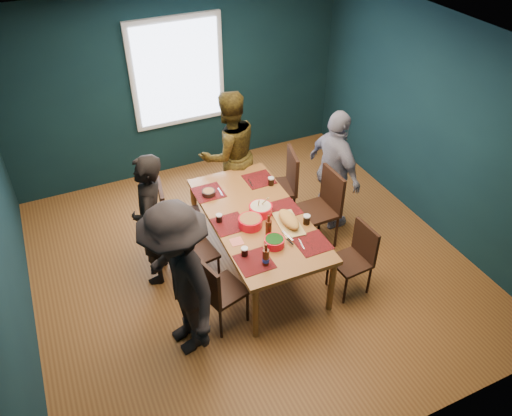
{
  "coord_description": "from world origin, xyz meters",
  "views": [
    {
      "loc": [
        -1.81,
        -4.09,
        4.27
      ],
      "look_at": [
        0.06,
        -0.04,
        0.87
      ],
      "focal_mm": 35.0,
      "sensor_mm": 36.0,
      "label": 1
    }
  ],
  "objects": [
    {
      "name": "room",
      "position": [
        0.0,
        0.27,
        1.37
      ],
      "size": [
        5.01,
        5.01,
        2.71
      ],
      "color": "brown",
      "rests_on": "ground"
    },
    {
      "name": "dining_table",
      "position": [
        0.06,
        -0.07,
        0.7
      ],
      "size": [
        1.07,
        2.07,
        0.78
      ],
      "rotation": [
        0.0,
        0.0,
        -0.03
      ],
      "color": "brown",
      "rests_on": "floor"
    },
    {
      "name": "chair_left_far",
      "position": [
        -0.74,
        0.57,
        0.6
      ],
      "size": [
        0.53,
        0.53,
        1.03
      ],
      "rotation": [
        0.0,
        0.0,
        -0.16
      ],
      "color": "black",
      "rests_on": "floor"
    },
    {
      "name": "chair_left_mid",
      "position": [
        -0.73,
        0.0,
        0.5
      ],
      "size": [
        0.44,
        0.44,
        0.87
      ],
      "rotation": [
        0.0,
        0.0,
        0.13
      ],
      "color": "black",
      "rests_on": "floor"
    },
    {
      "name": "chair_left_near",
      "position": [
        -0.69,
        -0.69,
        0.54
      ],
      "size": [
        0.51,
        0.51,
        0.92
      ],
      "rotation": [
        0.0,
        0.0,
        0.26
      ],
      "color": "black",
      "rests_on": "floor"
    },
    {
      "name": "chair_right_far",
      "position": [
        0.78,
        0.66,
        0.59
      ],
      "size": [
        0.56,
        0.56,
        1.02
      ],
      "rotation": [
        0.0,
        0.0,
        -0.24
      ],
      "color": "black",
      "rests_on": "floor"
    },
    {
      "name": "chair_right_mid",
      "position": [
        1.02,
        0.04,
        0.59
      ],
      "size": [
        0.47,
        0.47,
        1.02
      ],
      "rotation": [
        0.0,
        0.0,
        0.02
      ],
      "color": "black",
      "rests_on": "floor"
    },
    {
      "name": "chair_right_near",
      "position": [
        0.93,
        -0.83,
        0.5
      ],
      "size": [
        0.41,
        0.41,
        0.86
      ],
      "rotation": [
        0.0,
        0.0,
        0.07
      ],
      "color": "black",
      "rests_on": "floor"
    },
    {
      "name": "person_far_left",
      "position": [
        -1.06,
        0.3,
        0.82
      ],
      "size": [
        0.58,
        0.7,
        1.63
      ],
      "primitive_type": "imported",
      "rotation": [
        0.0,
        0.0,
        4.35
      ],
      "color": "black",
      "rests_on": "floor"
    },
    {
      "name": "person_back",
      "position": [
        0.24,
        1.19,
        0.87
      ],
      "size": [
        0.9,
        0.73,
        1.73
      ],
      "primitive_type": "imported",
      "rotation": [
        0.0,
        0.0,
        3.23
      ],
      "color": "black",
      "rests_on": "floor"
    },
    {
      "name": "person_right",
      "position": [
        1.31,
        0.3,
        0.82
      ],
      "size": [
        0.48,
        0.99,
        1.64
      ],
      "primitive_type": "imported",
      "rotation": [
        0.0,
        0.0,
        1.65
      ],
      "color": "silver",
      "rests_on": "floor"
    },
    {
      "name": "person_near_left",
      "position": [
        -1.08,
        -0.78,
        0.88
      ],
      "size": [
        0.82,
        1.22,
        1.76
      ],
      "primitive_type": "imported",
      "rotation": [
        0.0,
        0.0,
        4.87
      ],
      "color": "black",
      "rests_on": "floor"
    },
    {
      "name": "bowl_salad",
      "position": [
        -0.08,
        -0.2,
        0.84
      ],
      "size": [
        0.27,
        0.27,
        0.11
      ],
      "color": "red",
      "rests_on": "dining_table"
    },
    {
      "name": "bowl_dumpling",
      "position": [
        0.12,
        -0.04,
        0.84
      ],
      "size": [
        0.27,
        0.27,
        0.25
      ],
      "color": "red",
      "rests_on": "dining_table"
    },
    {
      "name": "bowl_herbs",
      "position": [
        0.01,
        -0.6,
        0.83
      ],
      "size": [
        0.22,
        0.22,
        0.09
      ],
      "color": "red",
      "rests_on": "dining_table"
    },
    {
      "name": "cutting_board",
      "position": [
        0.31,
        -0.35,
        0.84
      ],
      "size": [
        0.3,
        0.59,
        0.13
      ],
      "rotation": [
        0.0,
        0.0,
        -0.12
      ],
      "color": "tan",
      "rests_on": "dining_table"
    },
    {
      "name": "small_bowl",
      "position": [
        -0.29,
        0.54,
        0.81
      ],
      "size": [
        0.16,
        0.16,
        0.07
      ],
      "color": "black",
      "rests_on": "dining_table"
    },
    {
      "name": "beer_bottle_a",
      "position": [
        -0.19,
        -0.82,
        0.87
      ],
      "size": [
        0.07,
        0.07,
        0.27
      ],
      "color": "#42180B",
      "rests_on": "dining_table"
    },
    {
      "name": "beer_bottle_b",
      "position": [
        0.03,
        -0.42,
        0.88
      ],
      "size": [
        0.07,
        0.07,
        0.27
      ],
      "color": "#42180B",
      "rests_on": "dining_table"
    },
    {
      "name": "cola_glass_a",
      "position": [
        -0.33,
        -0.61,
        0.83
      ],
      "size": [
        0.07,
        0.07,
        0.1
      ],
      "color": "black",
      "rests_on": "dining_table"
    },
    {
      "name": "cola_glass_b",
      "position": [
        0.5,
        -0.42,
        0.84
      ],
      "size": [
        0.08,
        0.08,
        0.11
      ],
      "color": "black",
      "rests_on": "dining_table"
    },
    {
      "name": "cola_glass_c",
      "position": [
        0.48,
        0.43,
        0.83
      ],
      "size": [
        0.08,
        0.08,
        0.1
      ],
      "color": "black",
      "rests_on": "dining_table"
    },
    {
      "name": "cola_glass_d",
      "position": [
        -0.37,
        0.02,
        0.83
      ],
      "size": [
        0.07,
        0.07,
        0.1
      ],
      "color": "black",
      "rests_on": "dining_table"
    },
    {
      "name": "napkin_a",
      "position": [
        0.46,
        -0.06,
        0.78
      ],
      "size": [
        0.17,
        0.17,
        0.0
      ],
      "primitive_type": "cube",
      "rotation": [
        0.0,
        0.0,
        0.48
      ],
      "color": "#E47160",
      "rests_on": "dining_table"
    },
    {
      "name": "napkin_b",
      "position": [
        -0.32,
        -0.38,
        0.78
      ],
      "size": [
        0.14,
        0.14,
        0.0
      ],
      "primitive_type": "cube",
      "rotation": [
        0.0,
        0.0,
        -0.08
      ],
      "color": "#E47160",
      "rests_on": "dining_table"
    },
    {
      "name": "napkin_c",
      "position": [
        0.42,
        -0.79,
        0.78
      ],
      "size": [
        0.19,
        0.19,
        0.0
      ],
      "primitive_type": "cube",
      "rotation": [
        0.0,
        0.0,
        0.62
      ],
      "color": "#E47160",
      "rests_on": "dining_table"
    }
  ]
}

